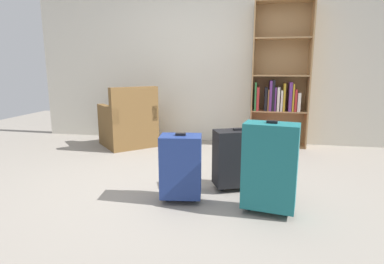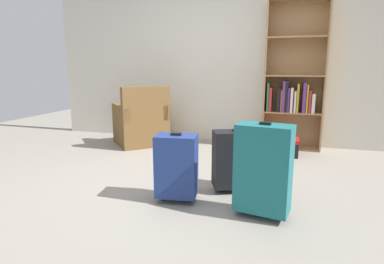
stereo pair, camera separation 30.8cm
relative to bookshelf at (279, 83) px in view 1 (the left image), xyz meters
The scene contains 9 objects.
ground_plane 2.47m from the bookshelf, 120.27° to the right, with size 9.65×9.65×0.00m, color gray.
back_wall 1.21m from the bookshelf, behind, with size 5.51×0.10×2.60m, color beige.
bookshelf is the anchor object (origin of this frame).
armchair 2.33m from the bookshelf, 168.53° to the right, with size 0.99×0.99×0.90m.
mug 1.86m from the bookshelf, 166.92° to the right, with size 0.12×0.08×0.10m.
storage_box 0.95m from the bookshelf, 104.94° to the right, with size 0.47×0.30×0.23m.
suitcase_teal 2.45m from the bookshelf, 95.34° to the right, with size 0.45×0.30×0.77m.
suitcase_navy_blue 2.56m from the bookshelf, 113.10° to the right, with size 0.38×0.29×0.62m.
suitcase_black 2.07m from the bookshelf, 104.83° to the right, with size 0.49×0.38×0.61m.
Camera 1 is at (0.77, -2.89, 1.17)m, focal length 29.57 mm.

